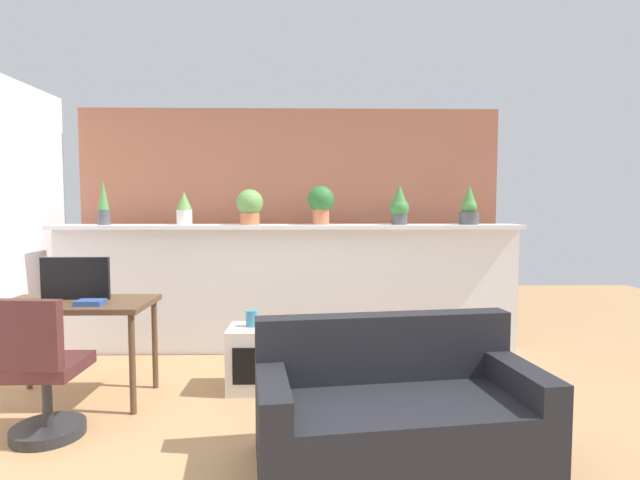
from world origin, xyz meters
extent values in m
plane|color=tan|center=(0.00, 0.00, 0.00)|extent=(12.00, 12.00, 0.00)
cube|color=white|center=(0.00, 2.00, 0.62)|extent=(4.53, 0.16, 1.23)
cube|color=white|center=(0.00, 1.96, 1.25)|extent=(4.53, 0.39, 0.04)
cube|color=#AD664C|center=(0.00, 2.60, 1.25)|extent=(4.53, 0.10, 2.50)
cylinder|color=#4C4C51|center=(-1.76, 1.92, 1.34)|extent=(0.11, 0.11, 0.15)
cone|color=#4C9347|center=(-1.76, 1.92, 1.56)|extent=(0.10, 0.10, 0.29)
cylinder|color=silver|center=(-1.00, 1.94, 1.34)|extent=(0.15, 0.15, 0.14)
cone|color=#669E4C|center=(-1.00, 1.94, 1.50)|extent=(0.15, 0.15, 0.18)
cylinder|color=#C66B42|center=(-0.36, 1.93, 1.33)|extent=(0.18, 0.18, 0.12)
sphere|color=#669E4C|center=(-0.36, 1.93, 1.49)|extent=(0.26, 0.26, 0.26)
cylinder|color=#C66B42|center=(0.32, 1.99, 1.35)|extent=(0.16, 0.16, 0.15)
sphere|color=#2D7033|center=(0.32, 1.99, 1.52)|extent=(0.26, 0.26, 0.26)
cylinder|color=#4C4C51|center=(1.08, 1.93, 1.32)|extent=(0.15, 0.15, 0.10)
sphere|color=#3D843D|center=(1.08, 1.93, 1.43)|extent=(0.18, 0.18, 0.18)
cone|color=#3D843D|center=(1.08, 1.93, 1.56)|extent=(0.16, 0.16, 0.19)
cylinder|color=#4C4C51|center=(1.77, 1.96, 1.33)|extent=(0.19, 0.19, 0.12)
sphere|color=#4C9347|center=(1.77, 1.96, 1.44)|extent=(0.15, 0.15, 0.15)
cone|color=#4C9347|center=(1.77, 1.96, 1.56)|extent=(0.13, 0.13, 0.18)
cylinder|color=brown|center=(-1.02, 0.54, 0.35)|extent=(0.04, 0.04, 0.71)
cylinder|color=brown|center=(-2.02, 1.04, 0.35)|extent=(0.04, 0.04, 0.71)
cylinder|color=brown|center=(-1.02, 1.04, 0.35)|extent=(0.04, 0.04, 0.71)
cube|color=brown|center=(-1.52, 0.79, 0.73)|extent=(1.10, 0.60, 0.04)
cube|color=black|center=(-1.55, 0.87, 0.91)|extent=(0.51, 0.04, 0.32)
cylinder|color=#262628|center=(-1.44, 0.21, 0.04)|extent=(0.44, 0.44, 0.07)
cylinder|color=#333333|center=(-1.44, 0.21, 0.24)|extent=(0.06, 0.06, 0.34)
cube|color=#4C2323|center=(-1.44, 0.21, 0.45)|extent=(0.44, 0.44, 0.08)
cube|color=#4C2323|center=(-1.46, 0.02, 0.70)|extent=(0.44, 0.11, 0.42)
cube|color=silver|center=(-0.23, 1.00, 0.25)|extent=(0.40, 0.40, 0.50)
cube|color=black|center=(-0.23, 0.81, 0.25)|extent=(0.28, 0.04, 0.28)
cylinder|color=teal|center=(-0.25, 1.02, 0.56)|extent=(0.09, 0.09, 0.13)
cube|color=#2D4C8C|center=(-1.35, 0.65, 0.77)|extent=(0.19, 0.13, 0.04)
cube|color=black|center=(0.71, -0.21, 0.20)|extent=(1.65, 0.96, 0.40)
cube|color=black|center=(0.67, 0.09, 0.60)|extent=(1.57, 0.37, 0.40)
cube|color=black|center=(0.01, -0.30, 0.48)|extent=(0.26, 0.77, 0.16)
cube|color=black|center=(1.40, -0.12, 0.48)|extent=(0.26, 0.77, 0.16)
camera|label=1|loc=(0.22, -2.86, 1.46)|focal=27.81mm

